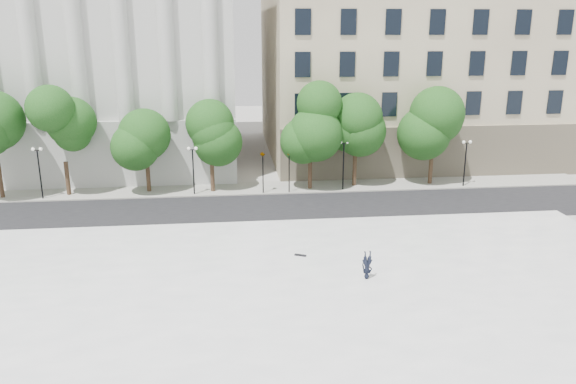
# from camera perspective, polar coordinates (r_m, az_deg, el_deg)

# --- Properties ---
(ground) EXTENTS (160.00, 160.00, 0.00)m
(ground) POSITION_cam_1_polar(r_m,az_deg,el_deg) (27.90, 0.20, -13.26)
(ground) COLOR #A8A49E
(ground) RESTS_ON ground
(plaza) EXTENTS (44.00, 22.00, 0.45)m
(plaza) POSITION_cam_1_polar(r_m,az_deg,el_deg) (30.43, -0.43, -10.12)
(plaza) COLOR white
(plaza) RESTS_ON ground
(street) EXTENTS (60.00, 8.00, 0.02)m
(street) POSITION_cam_1_polar(r_m,az_deg,el_deg) (44.39, -2.37, -1.77)
(street) COLOR black
(street) RESTS_ON ground
(far_sidewalk) EXTENTS (60.00, 4.00, 0.12)m
(far_sidewalk) POSITION_cam_1_polar(r_m,az_deg,el_deg) (50.11, -2.84, 0.40)
(far_sidewalk) COLOR #A19E94
(far_sidewalk) RESTS_ON ground
(building_west) EXTENTS (31.50, 27.65, 25.60)m
(building_west) POSITION_cam_1_polar(r_m,az_deg,el_deg) (64.31, -19.67, 14.60)
(building_west) COLOR #B5B5B0
(building_west) RESTS_ON ground
(building_east) EXTENTS (36.00, 26.15, 23.00)m
(building_east) POSITION_cam_1_polar(r_m,az_deg,el_deg) (67.05, 14.03, 13.58)
(building_east) COLOR beige
(building_east) RESTS_ON ground
(traffic_light_west) EXTENTS (0.90, 1.72, 4.18)m
(traffic_light_west) POSITION_cam_1_polar(r_m,az_deg,el_deg) (47.59, -2.59, 4.04)
(traffic_light_west) COLOR black
(traffic_light_west) RESTS_ON ground
(traffic_light_east) EXTENTS (0.45, 1.70, 4.18)m
(traffic_light_east) POSITION_cam_1_polar(r_m,az_deg,el_deg) (47.78, 0.12, 4.10)
(traffic_light_east) COLOR black
(traffic_light_east) RESTS_ON ground
(person_lying) EXTENTS (0.62, 1.63, 0.44)m
(person_lying) POSITION_cam_1_polar(r_m,az_deg,el_deg) (31.63, 8.01, -8.32)
(person_lying) COLOR black
(person_lying) RESTS_ON plaza
(skateboard) EXTENTS (0.73, 0.47, 0.07)m
(skateboard) POSITION_cam_1_polar(r_m,az_deg,el_deg) (34.36, 1.27, -6.44)
(skateboard) COLOR black
(skateboard) RESTS_ON plaza
(street_trees) EXTENTS (41.59, 4.81, 7.92)m
(street_trees) POSITION_cam_1_polar(r_m,az_deg,el_deg) (48.46, -7.06, 6.14)
(street_trees) COLOR #382619
(street_trees) RESTS_ON ground
(lamp_posts) EXTENTS (37.37, 0.28, 4.50)m
(lamp_posts) POSITION_cam_1_polar(r_m,az_deg,el_deg) (48.04, -2.42, 3.33)
(lamp_posts) COLOR black
(lamp_posts) RESTS_ON ground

